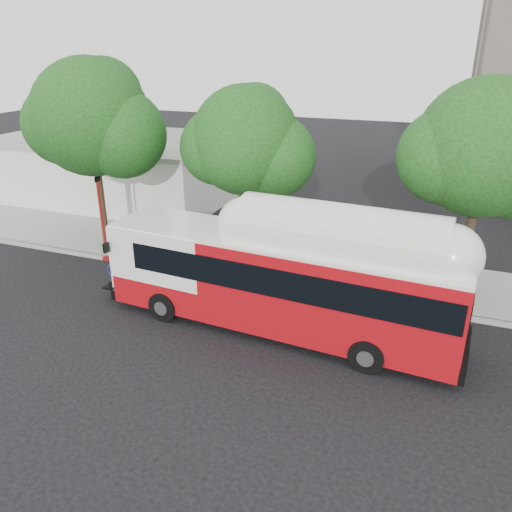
# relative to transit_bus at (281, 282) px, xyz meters

# --- Properties ---
(ground) EXTENTS (120.00, 120.00, 0.00)m
(ground) POSITION_rel_transit_bus_xyz_m (-2.52, -0.63, -1.98)
(ground) COLOR black
(ground) RESTS_ON ground
(sidewalk) EXTENTS (60.00, 5.00, 0.15)m
(sidewalk) POSITION_rel_transit_bus_xyz_m (-2.52, 5.87, -1.91)
(sidewalk) COLOR gray
(sidewalk) RESTS_ON ground
(curb_strip) EXTENTS (60.00, 0.30, 0.15)m
(curb_strip) POSITION_rel_transit_bus_xyz_m (-2.52, 3.27, -1.91)
(curb_strip) COLOR gray
(curb_strip) RESTS_ON ground
(red_curb_segment) EXTENTS (10.00, 0.32, 0.16)m
(red_curb_segment) POSITION_rel_transit_bus_xyz_m (-5.52, 3.27, -1.90)
(red_curb_segment) COLOR maroon
(red_curb_segment) RESTS_ON ground
(street_tree_left) EXTENTS (6.67, 5.80, 9.74)m
(street_tree_left) POSITION_rel_transit_bus_xyz_m (-11.05, 4.93, 4.62)
(street_tree_left) COLOR #2D2116
(street_tree_left) RESTS_ON ground
(street_tree_mid) EXTENTS (5.75, 5.00, 8.62)m
(street_tree_mid) POSITION_rel_transit_bus_xyz_m (-3.11, 5.43, 3.92)
(street_tree_mid) COLOR #2D2116
(street_tree_mid) RESTS_ON ground
(street_tree_right) EXTENTS (6.21, 5.40, 9.18)m
(street_tree_right) POSITION_rel_transit_bus_xyz_m (6.92, 5.23, 4.27)
(street_tree_right) COLOR #2D2116
(street_tree_right) RESTS_ON ground
(low_commercial_bldg) EXTENTS (16.20, 10.20, 4.25)m
(low_commercial_bldg) POSITION_rel_transit_bus_xyz_m (-16.52, 13.37, 0.17)
(low_commercial_bldg) COLOR silver
(low_commercial_bldg) RESTS_ON ground
(transit_bus) EXTENTS (14.49, 3.89, 4.24)m
(transit_bus) POSITION_rel_transit_bus_xyz_m (0.00, 0.00, 0.00)
(transit_bus) COLOR #A70B12
(transit_bus) RESTS_ON ground
(signal_pole) EXTENTS (0.12, 0.39, 4.11)m
(signal_pole) POSITION_rel_transit_bus_xyz_m (-10.90, 3.97, 0.13)
(signal_pole) COLOR #A91612
(signal_pole) RESTS_ON ground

